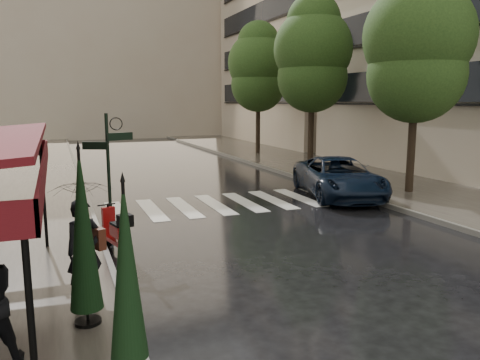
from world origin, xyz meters
TOP-DOWN VIEW (x-y plane):
  - ground at (0.00, 0.00)m, footprint 120.00×120.00m
  - sidewalk_near at (-4.50, 12.00)m, footprint 6.00×60.00m
  - sidewalk_far at (10.25, 12.00)m, footprint 5.50×60.00m
  - curb_near at (-1.45, 12.00)m, footprint 0.12×60.00m
  - curb_far at (7.45, 12.00)m, footprint 0.12×60.00m
  - crosswalk at (2.98, 6.00)m, footprint 7.85×3.20m
  - signpost at (-1.19, 3.00)m, footprint 1.17×0.29m
  - haussmann_far at (16.50, 26.00)m, footprint 8.00×16.00m
  - backdrop_building at (3.00, 38.00)m, footprint 22.00×6.00m
  - tree_near at (9.60, 5.00)m, footprint 3.80×3.80m
  - tree_mid at (9.50, 12.00)m, footprint 3.80×3.80m
  - tree_far at (9.70, 19.00)m, footprint 3.80×3.80m
  - pedestrian_with_umbrella at (-2.00, -0.60)m, footprint 1.31×1.33m
  - scooter at (-1.18, 2.00)m, footprint 0.66×1.55m
  - parked_car at (7.00, 5.66)m, footprint 3.48×5.43m
  - parasol_front at (-2.04, -1.50)m, footprint 0.48×0.48m
  - parasol_back at (-1.65, -3.04)m, footprint 0.45×0.45m

SIDE VIEW (x-z plane):
  - ground at x=0.00m, z-range 0.00..0.00m
  - crosswalk at x=2.98m, z-range 0.00..0.01m
  - sidewalk_near at x=-4.50m, z-range 0.00..0.12m
  - sidewalk_far at x=10.25m, z-range 0.00..0.12m
  - curb_near at x=-1.45m, z-range -0.01..0.15m
  - curb_far at x=7.45m, z-range -0.01..0.15m
  - scooter at x=-1.18m, z-range -0.04..1.00m
  - parked_car at x=7.00m, z-range 0.00..1.39m
  - parasol_back at x=-1.65m, z-range 0.21..2.62m
  - parasol_front at x=-2.04m, z-range 0.22..2.88m
  - pedestrian_with_umbrella at x=-2.00m, z-range 0.53..2.99m
  - signpost at x=-1.19m, z-range 0.28..3.38m
  - tree_near at x=9.60m, z-range 1.33..9.31m
  - tree_far at x=9.70m, z-range 1.37..9.54m
  - tree_mid at x=9.50m, z-range 1.42..9.76m
  - haussmann_far at x=16.50m, z-range 0.00..18.50m
  - backdrop_building at x=3.00m, z-range 0.00..20.00m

